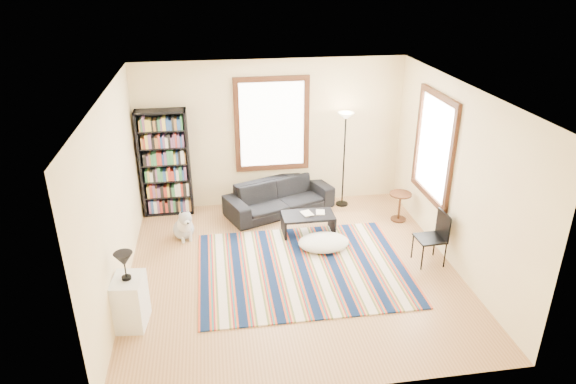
{
  "coord_description": "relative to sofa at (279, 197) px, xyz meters",
  "views": [
    {
      "loc": [
        -1.1,
        -6.68,
        4.4
      ],
      "look_at": [
        0.0,
        0.5,
        1.1
      ],
      "focal_mm": 32.0,
      "sensor_mm": 36.0,
      "label": 1
    }
  ],
  "objects": [
    {
      "name": "white_cabinet",
      "position": [
        -2.37,
        -3.01,
        0.05
      ],
      "size": [
        0.43,
        0.54,
        0.7
      ],
      "primitive_type": "cube",
      "rotation": [
        0.0,
        0.0,
        -0.11
      ],
      "color": "white",
      "rests_on": "floor"
    },
    {
      "name": "floor_lamp",
      "position": [
        1.26,
        0.1,
        0.63
      ],
      "size": [
        0.36,
        0.36,
        1.86
      ],
      "primitive_type": null,
      "rotation": [
        0.0,
        0.0,
        0.23
      ],
      "color": "black",
      "rests_on": "floor"
    },
    {
      "name": "rug",
      "position": [
        0.08,
        -2.05,
        -0.29
      ],
      "size": [
        3.21,
        2.57,
        0.02
      ],
      "primitive_type": "cube",
      "color": "#0C1C3D",
      "rests_on": "floor"
    },
    {
      "name": "wall_right",
      "position": [
        2.48,
        -2.05,
        1.1
      ],
      "size": [
        0.1,
        5.0,
        2.8
      ],
      "primitive_type": "cube",
      "color": "#FFEFAB",
      "rests_on": "floor"
    },
    {
      "name": "book_b",
      "position": [
        0.53,
        -0.88,
        0.07
      ],
      "size": [
        0.19,
        0.23,
        0.02
      ],
      "primitive_type": "imported",
      "rotation": [
        0.0,
        0.0,
        -0.2
      ],
      "color": "beige",
      "rests_on": "coffee_table"
    },
    {
      "name": "wall_front",
      "position": [
        -0.07,
        -4.6,
        1.1
      ],
      "size": [
        5.0,
        0.1,
        2.8
      ],
      "primitive_type": "cube",
      "color": "#FFEFAB",
      "rests_on": "floor"
    },
    {
      "name": "dog",
      "position": [
        -1.77,
        -0.77,
        -0.02
      ],
      "size": [
        0.55,
        0.66,
        0.56
      ],
      "primitive_type": null,
      "rotation": [
        0.0,
        0.0,
        0.31
      ],
      "color": "#B8B8B8",
      "rests_on": "floor"
    },
    {
      "name": "table_lamp",
      "position": [
        -2.37,
        -3.01,
        0.59
      ],
      "size": [
        0.31,
        0.31,
        0.38
      ],
      "primitive_type": null,
      "rotation": [
        0.0,
        0.0,
        0.37
      ],
      "color": "black",
      "rests_on": "white_cabinet"
    },
    {
      "name": "wall_back",
      "position": [
        -0.07,
        0.5,
        1.1
      ],
      "size": [
        5.0,
        0.1,
        2.8
      ],
      "primitive_type": "cube",
      "color": "#FFEFAB",
      "rests_on": "floor"
    },
    {
      "name": "coffee_table",
      "position": [
        0.38,
        -0.93,
        -0.12
      ],
      "size": [
        0.9,
        0.5,
        0.36
      ],
      "primitive_type": "cube",
      "rotation": [
        0.0,
        0.0,
        -0.0
      ],
      "color": "black",
      "rests_on": "floor"
    },
    {
      "name": "bookshelf",
      "position": [
        -2.07,
        0.27,
        0.7
      ],
      "size": [
        0.9,
        0.3,
        2.0
      ],
      "primitive_type": "cube",
      "color": "black",
      "rests_on": "floor"
    },
    {
      "name": "side_table",
      "position": [
        2.13,
        -0.7,
        -0.03
      ],
      "size": [
        0.49,
        0.49,
        0.54
      ],
      "primitive_type": "cylinder",
      "rotation": [
        0.0,
        0.0,
        -0.27
      ],
      "color": "#3F240F",
      "rests_on": "floor"
    },
    {
      "name": "window_back",
      "position": [
        -0.07,
        0.42,
        1.3
      ],
      "size": [
        1.2,
        0.06,
        1.6
      ],
      "primitive_type": "cube",
      "color": "white",
      "rests_on": "wall_back"
    },
    {
      "name": "floor",
      "position": [
        -0.07,
        -2.05,
        -0.35
      ],
      "size": [
        5.0,
        5.0,
        0.1
      ],
      "primitive_type": "cube",
      "color": "tan",
      "rests_on": "ground"
    },
    {
      "name": "sofa",
      "position": [
        0.0,
        0.0,
        0.0
      ],
      "size": [
        1.49,
        2.18,
        0.59
      ],
      "primitive_type": "imported",
      "rotation": [
        0.0,
        0.0,
        0.38
      ],
      "color": "black",
      "rests_on": "floor"
    },
    {
      "name": "floor_cushion",
      "position": [
        0.54,
        -1.48,
        -0.19
      ],
      "size": [
        0.92,
        0.72,
        0.21
      ],
      "primitive_type": "ellipsoid",
      "rotation": [
        0.0,
        0.0,
        -0.1
      ],
      "color": "silver",
      "rests_on": "floor"
    },
    {
      "name": "book_a",
      "position": [
        0.28,
        -0.93,
        0.07
      ],
      "size": [
        0.26,
        0.22,
        0.02
      ],
      "primitive_type": "imported",
      "rotation": [
        0.0,
        0.0,
        0.26
      ],
      "color": "beige",
      "rests_on": "coffee_table"
    },
    {
      "name": "folding_chair",
      "position": [
        2.08,
        -2.17,
        0.13
      ],
      "size": [
        0.44,
        0.42,
        0.86
      ],
      "primitive_type": "cube",
      "rotation": [
        0.0,
        0.0,
        0.05
      ],
      "color": "black",
      "rests_on": "floor"
    },
    {
      "name": "ceiling",
      "position": [
        -0.07,
        -2.05,
        2.55
      ],
      "size": [
        5.0,
        5.0,
        0.1
      ],
      "primitive_type": "cube",
      "color": "white",
      "rests_on": "floor"
    },
    {
      "name": "wall_left",
      "position": [
        -2.62,
        -2.05,
        1.1
      ],
      "size": [
        0.1,
        5.0,
        2.8
      ],
      "primitive_type": "cube",
      "color": "#FFEFAB",
      "rests_on": "floor"
    },
    {
      "name": "window_right",
      "position": [
        2.4,
        -1.25,
        1.3
      ],
      "size": [
        0.06,
        1.2,
        1.6
      ],
      "primitive_type": "cube",
      "color": "white",
      "rests_on": "wall_right"
    }
  ]
}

